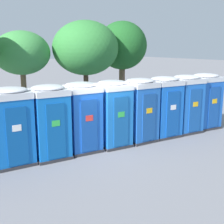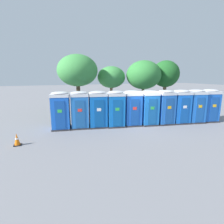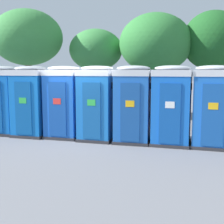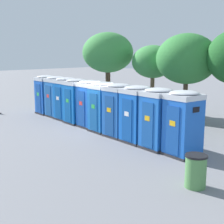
% 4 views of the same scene
% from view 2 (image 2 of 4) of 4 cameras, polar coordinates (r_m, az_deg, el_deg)
% --- Properties ---
extents(ground_plane, '(120.00, 120.00, 0.00)m').
position_cam_2_polar(ground_plane, '(13.20, 9.17, -4.04)').
color(ground_plane, slate).
extents(portapotty_0, '(1.40, 1.39, 2.54)m').
position_cam_2_polar(portapotty_0, '(12.20, -16.41, 0.50)').
color(portapotty_0, '#2D2D33').
rests_on(portapotty_0, ground).
extents(portapotty_1, '(1.38, 1.37, 2.54)m').
position_cam_2_polar(portapotty_1, '(12.19, -10.51, 0.78)').
color(portapotty_1, '#2D2D33').
rests_on(portapotty_1, ground).
extents(portapotty_2, '(1.40, 1.37, 2.54)m').
position_cam_2_polar(portapotty_2, '(12.23, -4.62, 0.98)').
color(portapotty_2, '#2D2D33').
rests_on(portapotty_2, ground).
extents(portapotty_3, '(1.39, 1.39, 2.54)m').
position_cam_2_polar(portapotty_3, '(12.35, 1.21, 1.12)').
color(portapotty_3, '#2D2D33').
rests_on(portapotty_3, ground).
extents(portapotty_4, '(1.39, 1.40, 2.54)m').
position_cam_2_polar(portapotty_4, '(12.72, 6.69, 1.36)').
color(portapotty_4, '#2D2D33').
rests_on(portapotty_4, ground).
extents(portapotty_5, '(1.37, 1.39, 2.54)m').
position_cam_2_polar(portapotty_5, '(13.06, 12.08, 1.44)').
color(portapotty_5, '#2D2D33').
rests_on(portapotty_5, ground).
extents(portapotty_6, '(1.34, 1.36, 2.54)m').
position_cam_2_polar(portapotty_6, '(13.58, 17.00, 1.58)').
color(portapotty_6, '#2D2D33').
rests_on(portapotty_6, ground).
extents(portapotty_7, '(1.43, 1.41, 2.54)m').
position_cam_2_polar(portapotty_7, '(14.20, 21.49, 1.70)').
color(portapotty_7, '#2D2D33').
rests_on(portapotty_7, ground).
extents(portapotty_8, '(1.44, 1.42, 2.54)m').
position_cam_2_polar(portapotty_8, '(14.90, 25.58, 1.80)').
color(portapotty_8, '#2D2D33').
rests_on(portapotty_8, ground).
extents(portapotty_9, '(1.43, 1.43, 2.54)m').
position_cam_2_polar(portapotty_9, '(15.72, 29.15, 1.93)').
color(portapotty_9, '#2D2D33').
rests_on(portapotty_9, ground).
extents(street_tree_0, '(3.56, 3.56, 5.42)m').
position_cam_2_polar(street_tree_0, '(16.18, -11.19, 13.08)').
color(street_tree_0, '#4C3826').
rests_on(street_tree_0, ground).
extents(street_tree_1, '(2.73, 2.73, 4.48)m').
position_cam_2_polar(street_tree_1, '(17.62, -0.23, 11.24)').
color(street_tree_1, brown).
rests_on(street_tree_1, ground).
extents(street_tree_2, '(2.82, 2.82, 5.12)m').
position_cam_2_polar(street_tree_2, '(19.43, 17.07, 11.71)').
color(street_tree_2, brown).
rests_on(street_tree_2, ground).
extents(street_tree_3, '(3.40, 3.40, 5.04)m').
position_cam_2_polar(street_tree_3, '(17.89, 10.27, 11.79)').
color(street_tree_3, '#4C3826').
rests_on(street_tree_3, ground).
extents(traffic_cone, '(0.36, 0.36, 0.64)m').
position_cam_2_polar(traffic_cone, '(10.41, -28.62, -7.94)').
color(traffic_cone, black).
rests_on(traffic_cone, ground).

